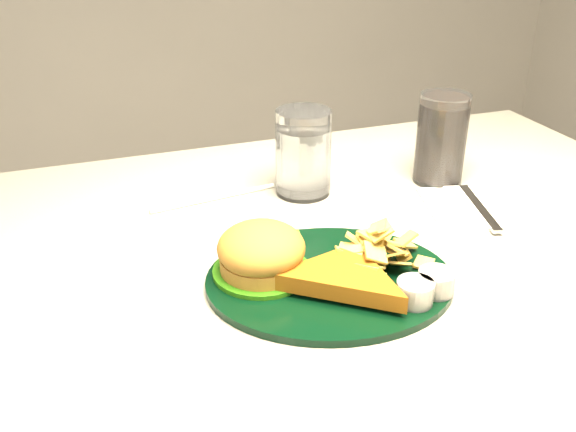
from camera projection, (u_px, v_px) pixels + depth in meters
name	position (u px, v px, depth m)	size (l,w,h in m)	color
dinner_plate	(330.00, 259.00, 0.74)	(0.29, 0.24, 0.07)	black
water_glass	(303.00, 153.00, 0.95)	(0.08, 0.08, 0.13)	white
cola_glass	(441.00, 139.00, 0.99)	(0.08, 0.08, 0.14)	black
fork_napkin	(475.00, 204.00, 0.93)	(0.15, 0.19, 0.01)	silver
wrapped_straw	(214.00, 198.00, 0.96)	(0.20, 0.07, 0.01)	white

